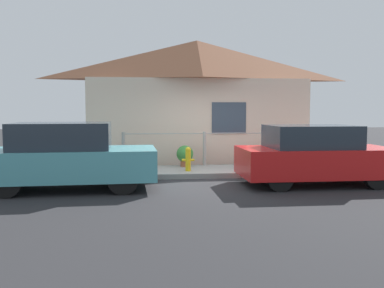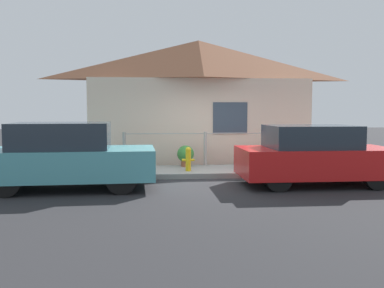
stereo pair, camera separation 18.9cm
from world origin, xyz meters
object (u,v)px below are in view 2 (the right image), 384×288
object	(u,v)px
fire_hydrant	(188,158)
potted_plant_near_hydrant	(186,155)
car_left	(67,156)
car_right	(314,156)

from	to	relation	value
fire_hydrant	potted_plant_near_hydrant	world-z (taller)	fire_hydrant
car_left	fire_hydrant	size ratio (longest dim) A/B	5.95
fire_hydrant	car_right	bearing A→B (deg)	-29.71
car_left	potted_plant_near_hydrant	distance (m)	3.90
car_left	car_right	world-z (taller)	car_left
car_left	potted_plant_near_hydrant	xyz separation A→B (m)	(2.91, 2.58, -0.27)
car_left	fire_hydrant	xyz separation A→B (m)	(2.91, 1.66, -0.27)
car_right	potted_plant_near_hydrant	bearing A→B (deg)	138.57
fire_hydrant	potted_plant_near_hydrant	distance (m)	0.93
car_right	fire_hydrant	world-z (taller)	car_right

